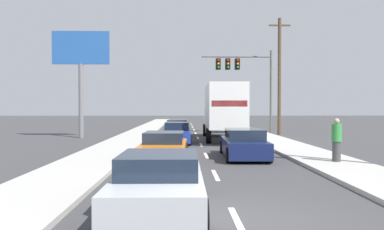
# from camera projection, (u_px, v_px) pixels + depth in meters

# --- Properties ---
(ground_plane) EXTENTS (140.00, 140.00, 0.00)m
(ground_plane) POSITION_uv_depth(u_px,v_px,m) (196.00, 133.00, 32.18)
(ground_plane) COLOR #3D3D3F
(sidewalk_right) EXTENTS (2.62, 80.00, 0.14)m
(sidewalk_right) POSITION_uv_depth(u_px,v_px,m) (263.00, 137.00, 27.30)
(sidewalk_right) COLOR #B2AFA8
(sidewalk_right) RESTS_ON ground_plane
(sidewalk_left) EXTENTS (2.62, 80.00, 0.14)m
(sidewalk_left) POSITION_uv_depth(u_px,v_px,m) (133.00, 137.00, 27.07)
(sidewalk_left) COLOR #B2AFA8
(sidewalk_left) RESTS_ON ground_plane
(lane_markings) EXTENTS (0.14, 52.00, 0.01)m
(lane_markings) POSITION_uv_depth(u_px,v_px,m) (198.00, 138.00, 27.26)
(lane_markings) COLOR silver
(lane_markings) RESTS_ON ground_plane
(car_yellow) EXTENTS (1.96, 4.17, 1.28)m
(car_yellow) POSITION_uv_depth(u_px,v_px,m) (177.00, 128.00, 29.50)
(car_yellow) COLOR yellow
(car_yellow) RESTS_ON ground_plane
(car_blue) EXTENTS (1.82, 4.37, 1.33)m
(car_blue) POSITION_uv_depth(u_px,v_px,m) (177.00, 134.00, 23.41)
(car_blue) COLOR #1E389E
(car_blue) RESTS_ON ground_plane
(car_orange) EXTENTS (2.06, 4.46, 1.24)m
(car_orange) POSITION_uv_depth(u_px,v_px,m) (164.00, 148.00, 15.45)
(car_orange) COLOR orange
(car_orange) RESTS_ON ground_plane
(car_silver) EXTENTS (2.02, 4.24, 1.27)m
(car_silver) POSITION_uv_depth(u_px,v_px,m) (159.00, 184.00, 8.08)
(car_silver) COLOR #B7BABF
(car_silver) RESTS_ON ground_plane
(box_truck) EXTENTS (2.66, 9.18, 3.78)m
(box_truck) POSITION_uv_depth(u_px,v_px,m) (223.00, 109.00, 25.30)
(box_truck) COLOR white
(box_truck) RESTS_ON ground_plane
(car_navy) EXTENTS (1.99, 4.43, 1.32)m
(car_navy) POSITION_uv_depth(u_px,v_px,m) (244.00, 144.00, 16.53)
(car_navy) COLOR #141E4C
(car_navy) RESTS_ON ground_plane
(traffic_signal_mast) EXTENTS (6.21, 0.69, 7.31)m
(traffic_signal_mast) POSITION_uv_depth(u_px,v_px,m) (240.00, 71.00, 31.97)
(traffic_signal_mast) COLOR #595B56
(traffic_signal_mast) RESTS_ON ground_plane
(utility_pole_mid) EXTENTS (1.80, 0.28, 9.71)m
(utility_pole_mid) POSITION_uv_depth(u_px,v_px,m) (279.00, 75.00, 30.40)
(utility_pole_mid) COLOR brown
(utility_pole_mid) RESTS_ON ground_plane
(roadside_billboard) EXTENTS (4.24, 0.36, 7.98)m
(roadside_billboard) POSITION_uv_depth(u_px,v_px,m) (81.00, 61.00, 27.27)
(roadside_billboard) COLOR slate
(roadside_billboard) RESTS_ON ground_plane
(pedestrian_near_corner) EXTENTS (0.38, 0.38, 1.71)m
(pedestrian_near_corner) POSITION_uv_depth(u_px,v_px,m) (337.00, 140.00, 14.41)
(pedestrian_near_corner) COLOR #3F3F42
(pedestrian_near_corner) RESTS_ON sidewalk_right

